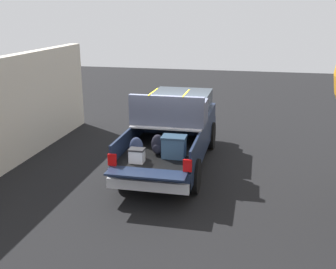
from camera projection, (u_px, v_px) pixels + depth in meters
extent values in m
plane|color=black|center=(172.00, 165.00, 12.13)|extent=(40.00, 40.00, 0.00)
cube|color=#162138|center=(172.00, 144.00, 11.94)|extent=(5.50, 1.92, 0.44)
cube|color=black|center=(163.00, 150.00, 10.75)|extent=(2.80, 1.80, 0.04)
cube|color=#162138|center=(129.00, 139.00, 10.87)|extent=(2.80, 0.06, 0.50)
cube|color=#162138|center=(199.00, 143.00, 10.50)|extent=(2.80, 0.06, 0.50)
cube|color=#162138|center=(174.00, 127.00, 11.97)|extent=(0.06, 1.80, 0.50)
cube|color=#162138|center=(146.00, 173.00, 9.19)|extent=(0.55, 1.80, 0.04)
cube|color=#B2B2B7|center=(169.00, 123.00, 11.33)|extent=(1.25, 1.92, 0.04)
cube|color=#162138|center=(181.00, 117.00, 13.07)|extent=(2.30, 1.92, 0.50)
cube|color=#2D3842|center=(181.00, 102.00, 12.83)|extent=(1.94, 1.76, 0.54)
cube|color=#162138|center=(188.00, 109.00, 14.35)|extent=(0.40, 1.82, 0.38)
cube|color=#B2B2B7|center=(148.00, 185.00, 9.43)|extent=(0.24, 1.92, 0.24)
cube|color=red|center=(112.00, 160.00, 9.56)|extent=(0.06, 0.20, 0.28)
cube|color=red|center=(187.00, 166.00, 9.20)|extent=(0.06, 0.20, 0.28)
cylinder|color=black|center=(157.00, 132.00, 13.82)|extent=(0.87, 0.30, 0.87)
cylinder|color=black|center=(210.00, 135.00, 13.46)|extent=(0.87, 0.30, 0.87)
cylinder|color=black|center=(125.00, 170.00, 10.54)|extent=(0.87, 0.30, 0.87)
cylinder|color=black|center=(193.00, 176.00, 10.19)|extent=(0.87, 0.30, 0.87)
cube|color=#335170|center=(174.00, 148.00, 10.06)|extent=(0.40, 0.55, 0.49)
cube|color=#23394E|center=(174.00, 137.00, 9.98)|extent=(0.44, 0.59, 0.05)
ellipsoid|color=black|center=(158.00, 145.00, 10.25)|extent=(0.20, 0.34, 0.52)
ellipsoid|color=black|center=(157.00, 149.00, 10.17)|extent=(0.09, 0.24, 0.23)
ellipsoid|color=#283351|center=(136.00, 147.00, 10.07)|extent=(0.20, 0.34, 0.51)
ellipsoid|color=#283351|center=(135.00, 152.00, 9.98)|extent=(0.09, 0.24, 0.22)
cube|color=white|center=(137.00, 156.00, 9.75)|extent=(0.26, 0.34, 0.30)
cube|color=#262628|center=(137.00, 150.00, 9.70)|extent=(0.28, 0.36, 0.04)
cube|color=#4C5166|center=(169.00, 115.00, 11.27)|extent=(0.94, 2.00, 0.42)
cube|color=#4C5166|center=(166.00, 103.00, 10.79)|extent=(0.16, 2.00, 0.40)
cube|color=#4C5166|center=(138.00, 102.00, 11.40)|extent=(0.70, 0.20, 0.22)
cube|color=#4C5166|center=(203.00, 105.00, 11.04)|extent=(0.70, 0.20, 0.22)
cube|color=yellow|center=(153.00, 92.00, 11.18)|extent=(1.04, 0.03, 0.02)
cube|color=yellow|center=(186.00, 93.00, 11.00)|extent=(1.04, 0.03, 0.02)
cube|color=beige|center=(10.00, 112.00, 11.83)|extent=(9.25, 0.36, 3.12)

